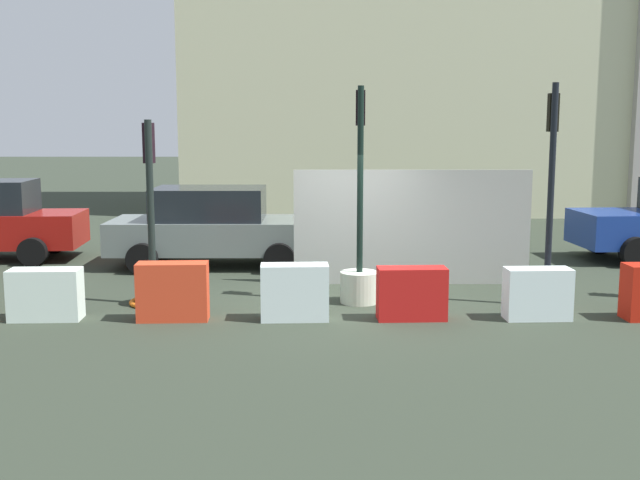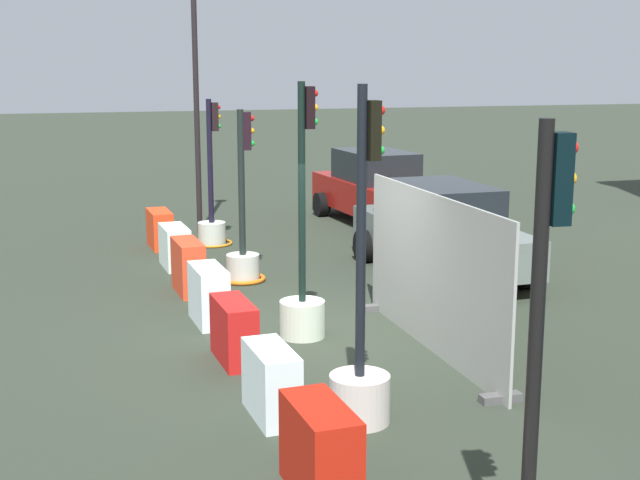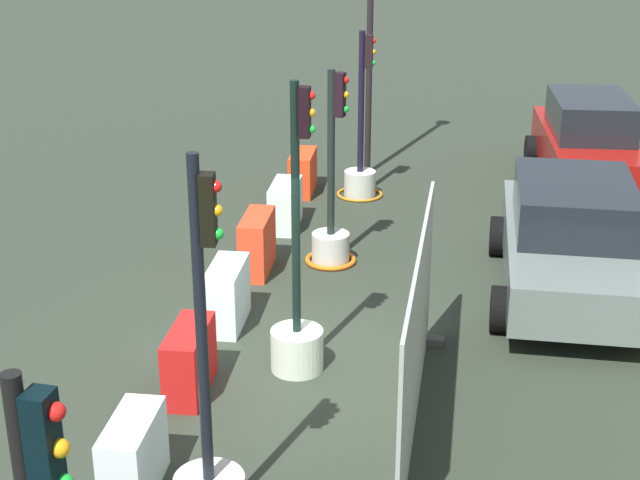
{
  "view_description": "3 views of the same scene",
  "coord_description": "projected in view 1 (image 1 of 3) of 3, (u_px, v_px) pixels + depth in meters",
  "views": [
    {
      "loc": [
        -0.55,
        -12.65,
        2.99
      ],
      "look_at": [
        -0.56,
        0.43,
        1.01
      ],
      "focal_mm": 42.89,
      "sensor_mm": 36.0,
      "label": 1
    },
    {
      "loc": [
        11.73,
        -3.24,
        3.88
      ],
      "look_at": [
        -0.13,
        0.38,
        1.35
      ],
      "focal_mm": 49.06,
      "sensor_mm": 36.0,
      "label": 2
    },
    {
      "loc": [
        10.29,
        2.06,
        5.78
      ],
      "look_at": [
        -1.97,
        -0.03,
        0.91
      ],
      "focal_mm": 52.93,
      "sensor_mm": 36.0,
      "label": 3
    }
  ],
  "objects": [
    {
      "name": "building_main_facade",
      "position": [
        423.0,
        44.0,
        27.43
      ],
      "size": [
        17.04,
        7.87,
        11.69
      ],
      "color": "beige",
      "rests_on": "ground_plane"
    },
    {
      "name": "ground_plane",
      "position": [
        353.0,
        303.0,
        12.95
      ],
      "size": [
        120.0,
        120.0,
        0.0
      ],
      "primitive_type": "plane",
      "color": "#2B3327"
    },
    {
      "name": "construction_barrier_3",
      "position": [
        295.0,
        292.0,
        11.77
      ],
      "size": [
        1.06,
        0.48,
        0.87
      ],
      "color": "white",
      "rests_on": "ground_plane"
    },
    {
      "name": "construction_barrier_4",
      "position": [
        412.0,
        294.0,
        11.8
      ],
      "size": [
        1.08,
        0.46,
        0.82
      ],
      "color": "red",
      "rests_on": "ground_plane"
    },
    {
      "name": "traffic_light_1",
      "position": [
        154.0,
        271.0,
        12.79
      ],
      "size": [
        0.81,
        0.81,
        3.08
      ],
      "color": "beige",
      "rests_on": "ground_plane"
    },
    {
      "name": "car_grey_saloon",
      "position": [
        215.0,
        226.0,
        16.31
      ],
      "size": [
        4.47,
        2.27,
        1.67
      ],
      "color": "slate",
      "rests_on": "ground_plane"
    },
    {
      "name": "construction_barrier_2",
      "position": [
        174.0,
        292.0,
        11.75
      ],
      "size": [
        1.1,
        0.45,
        0.9
      ],
      "color": "red",
      "rests_on": "ground_plane"
    },
    {
      "name": "traffic_light_3",
      "position": [
        548.0,
        267.0,
        12.67
      ],
      "size": [
        0.67,
        0.67,
        3.66
      ],
      "color": "beige",
      "rests_on": "ground_plane"
    },
    {
      "name": "traffic_light_2",
      "position": [
        360.0,
        265.0,
        12.9
      ],
      "size": [
        0.65,
        0.65,
        3.63
      ],
      "color": "silver",
      "rests_on": "ground_plane"
    },
    {
      "name": "construction_barrier_5",
      "position": [
        538.0,
        294.0,
        11.82
      ],
      "size": [
        1.02,
        0.47,
        0.8
      ],
      "color": "white",
      "rests_on": "ground_plane"
    },
    {
      "name": "site_fence_panel",
      "position": [
        413.0,
        230.0,
        14.35
      ],
      "size": [
        4.45,
        0.5,
        2.16
      ],
      "color": "#A0A49D",
      "rests_on": "ground_plane"
    },
    {
      "name": "construction_barrier_1",
      "position": [
        46.0,
        294.0,
        11.79
      ],
      "size": [
        1.1,
        0.5,
        0.8
      ],
      "color": "white",
      "rests_on": "ground_plane"
    }
  ]
}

